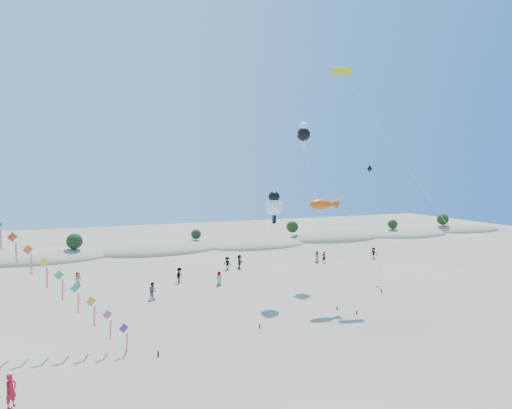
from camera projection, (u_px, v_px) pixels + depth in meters
The scene contains 9 objects.
ground at pixel (282, 383), 24.68m from camera, with size 160.00×160.00×0.00m, color #7F7258.
dune_ridge at pixel (166, 250), 66.89m from camera, with size 145.30×11.49×5.57m.
fish_kite at pixel (324, 204), 39.78m from camera, with size 2.88×4.90×9.72m.
cartoon_kite_low at pixel (274, 205), 41.13m from camera, with size 5.33×8.15×10.39m.
cartoon_kite_high at pixel (304, 133), 49.95m from camera, with size 4.48×13.87×18.07m.
parafoil_kite at pixel (345, 77), 45.62m from camera, with size 6.84×17.54×23.42m.
dark_kite at pixel (373, 202), 49.24m from camera, with size 4.87×8.44×13.10m.
flyer_foreground at pixel (11, 391), 22.06m from camera, with size 0.66×0.43×1.80m, color red.
beachgoers at pixel (238, 267), 51.51m from camera, with size 39.72×10.69×1.77m.
Camera 1 is at (-10.22, -21.60, 12.14)m, focal length 30.00 mm.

